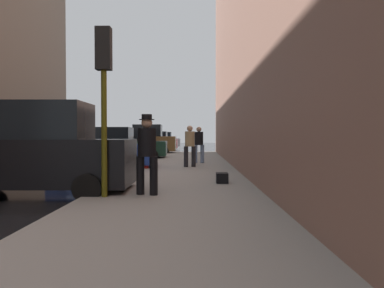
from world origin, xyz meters
TOP-DOWN VIEW (x-y plane):
  - sidewalk at (6.00, 0.00)m, footprint 4.00×40.00m
  - parked_black_suv at (2.65, -1.03)m, footprint 4.62×2.11m
  - parked_blue_sedan at (2.65, 5.52)m, footprint 4.25×2.16m
  - parked_dark_green_sedan at (2.65, 12.02)m, footprint 4.26×2.17m
  - parked_bronze_suv at (2.65, 18.12)m, footprint 4.62×2.10m
  - parked_red_hatchback at (2.65, 24.18)m, footprint 4.23×2.11m
  - parked_silver_sedan at (2.65, 30.19)m, footprint 4.20×2.07m
  - fire_hydrant at (4.45, 4.87)m, footprint 0.42×0.22m
  - traffic_light at (4.50, -2.02)m, footprint 0.32×0.32m
  - pedestrian_in_jeans at (6.58, 7.68)m, footprint 0.50×0.41m
  - pedestrian_with_fedora at (5.37, -1.74)m, footprint 0.53×0.50m
  - pedestrian_in_tan_coat at (6.19, 5.53)m, footprint 0.53×0.48m
  - duffel_bag at (7.17, 0.33)m, footprint 0.32×0.44m

SIDE VIEW (x-z plane):
  - sidewalk at x=6.00m, z-range 0.00..0.15m
  - duffel_bag at x=7.17m, z-range 0.15..0.43m
  - fire_hydrant at x=4.45m, z-range 0.15..0.85m
  - parked_blue_sedan at x=2.65m, z-range -0.05..1.74m
  - parked_dark_green_sedan at x=2.65m, z-range -0.05..1.74m
  - parked_red_hatchback at x=2.65m, z-range -0.05..1.74m
  - parked_silver_sedan at x=2.65m, z-range -0.05..1.74m
  - parked_black_suv at x=2.65m, z-range -0.09..2.16m
  - parked_bronze_suv at x=2.65m, z-range -0.09..2.16m
  - pedestrian_in_jeans at x=6.58m, z-range 0.25..1.96m
  - pedestrian_in_tan_coat at x=6.19m, z-range 0.25..1.96m
  - pedestrian_with_fedora at x=5.37m, z-range 0.25..2.02m
  - traffic_light at x=4.50m, z-range 0.96..4.56m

